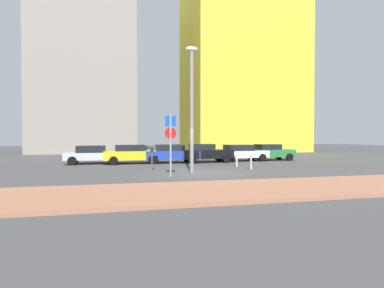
{
  "coord_description": "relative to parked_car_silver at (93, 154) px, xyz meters",
  "views": [
    {
      "loc": [
        -4.34,
        -16.37,
        2.04
      ],
      "look_at": [
        0.31,
        3.8,
        1.56
      ],
      "focal_mm": 27.59,
      "sensor_mm": 36.0,
      "label": 1
    }
  ],
  "objects": [
    {
      "name": "traffic_bollard_mid",
      "position": [
        9.89,
        -4.66,
        -0.3
      ],
      "size": [
        0.14,
        0.14,
        0.87
      ],
      "primitive_type": "cylinder",
      "color": "#B7B7BC",
      "rests_on": "ground"
    },
    {
      "name": "sidewalk_brick",
      "position": [
        6.68,
        -13.38,
        -0.67
      ],
      "size": [
        40.0,
        4.11,
        0.14
      ],
      "primitive_type": "cube",
      "color": "#9E664C",
      "rests_on": "ground"
    },
    {
      "name": "parked_car_black",
      "position": [
        8.79,
        -0.54,
        0.03
      ],
      "size": [
        4.26,
        2.18,
        1.5
      ],
      "color": "black",
      "rests_on": "ground"
    },
    {
      "name": "parked_car_green",
      "position": [
        14.9,
        0.2,
        0.01
      ],
      "size": [
        4.17,
        2.03,
        1.43
      ],
      "color": "#237238",
      "rests_on": "ground"
    },
    {
      "name": "parking_sign_post",
      "position": [
        4.66,
        -8.74,
        1.27
      ],
      "size": [
        0.59,
        0.15,
        3.17
      ],
      "color": "gray",
      "rests_on": "ground"
    },
    {
      "name": "traffic_bollard_near",
      "position": [
        10.14,
        -6.45,
        -0.27
      ],
      "size": [
        0.12,
        0.12,
        0.93
      ],
      "primitive_type": "cylinder",
      "color": "#B7B7BC",
      "rests_on": "ground"
    },
    {
      "name": "parked_car_white",
      "position": [
        12.13,
        -0.04,
        0.01
      ],
      "size": [
        4.31,
        2.19,
        1.4
      ],
      "color": "white",
      "rests_on": "ground"
    },
    {
      "name": "building_colorful_midrise",
      "position": [
        19.54,
        18.71,
        11.96
      ],
      "size": [
        15.95,
        14.15,
        25.39
      ],
      "primitive_type": "cube",
      "color": "gold",
      "rests_on": "ground"
    },
    {
      "name": "parked_car_blue",
      "position": [
        5.96,
        -0.47,
        0.03
      ],
      "size": [
        4.54,
        2.2,
        1.46
      ],
      "color": "#1E389E",
      "rests_on": "ground"
    },
    {
      "name": "parked_car_yellow",
      "position": [
        2.98,
        -0.46,
        0.03
      ],
      "size": [
        4.61,
        2.2,
        1.46
      ],
      "color": "gold",
      "rests_on": "ground"
    },
    {
      "name": "parking_meter",
      "position": [
        4.0,
        -5.58,
        0.18
      ],
      "size": [
        0.18,
        0.14,
        1.41
      ],
      "color": "#4C4C51",
      "rests_on": "ground"
    },
    {
      "name": "parked_car_silver",
      "position": [
        0.0,
        0.0,
        0.0
      ],
      "size": [
        4.18,
        1.97,
        1.4
      ],
      "color": "#B7BABF",
      "rests_on": "ground"
    },
    {
      "name": "building_under_construction",
      "position": [
        -2.54,
        21.24,
        9.25
      ],
      "size": [
        13.04,
        15.04,
        19.96
      ],
      "primitive_type": "cube",
      "color": "gray",
      "rests_on": "ground"
    },
    {
      "name": "ground_plane",
      "position": [
        6.68,
        -7.3,
        -0.74
      ],
      "size": [
        120.0,
        120.0,
        0.0
      ],
      "primitive_type": "plane",
      "color": "#424244"
    },
    {
      "name": "street_lamp",
      "position": [
        6.09,
        -7.37,
        3.47
      ],
      "size": [
        0.7,
        0.36,
        7.16
      ],
      "color": "gray",
      "rests_on": "ground"
    }
  ]
}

